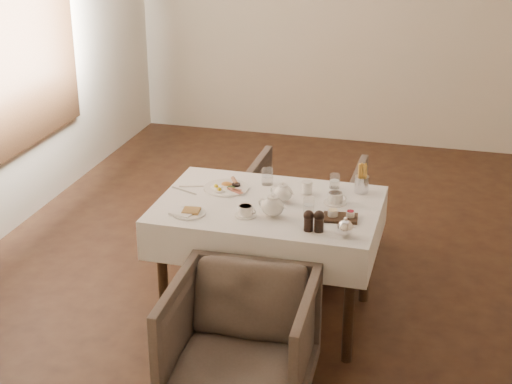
{
  "coord_description": "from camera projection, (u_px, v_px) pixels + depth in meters",
  "views": [
    {
      "loc": [
        0.94,
        -4.95,
        2.57
      ],
      "look_at": [
        -0.15,
        -0.93,
        0.82
      ],
      "focal_mm": 55.0,
      "sensor_mm": 36.0,
      "label": 1
    }
  ],
  "objects": [
    {
      "name": "room",
      "position": [
        9.0,
        12.0,
        5.54
      ],
      "size": [
        5.0,
        5.0,
        5.0
      ],
      "color": "black",
      "rests_on": "ground"
    },
    {
      "name": "table",
      "position": [
        269.0,
        222.0,
        4.58
      ],
      "size": [
        1.28,
        0.88,
        0.75
      ],
      "color": "black",
      "rests_on": "ground"
    },
    {
      "name": "armchair_near",
      "position": [
        241.0,
        343.0,
        3.95
      ],
      "size": [
        0.74,
        0.76,
        0.67
      ],
      "primitive_type": "imported",
      "rotation": [
        0.0,
        0.0,
        0.04
      ],
      "color": "#4B3F37",
      "rests_on": "ground"
    },
    {
      "name": "armchair_far",
      "position": [
        305.0,
        211.0,
        5.41
      ],
      "size": [
        0.75,
        0.77,
        0.7
      ],
      "primitive_type": "imported",
      "rotation": [
        0.0,
        0.0,
        3.14
      ],
      "color": "#4B3F37",
      "rests_on": "ground"
    },
    {
      "name": "breakfast_plate",
      "position": [
        227.0,
        187.0,
        4.73
      ],
      "size": [
        0.27,
        0.27,
        0.03
      ],
      "rotation": [
        0.0,
        0.0,
        0.08
      ],
      "color": "white",
      "rests_on": "table"
    },
    {
      "name": "side_plate",
      "position": [
        187.0,
        213.0,
        4.39
      ],
      "size": [
        0.2,
        0.19,
        0.02
      ],
      "rotation": [
        0.0,
        0.0,
        -0.09
      ],
      "color": "white",
      "rests_on": "table"
    },
    {
      "name": "teapot_centre",
      "position": [
        283.0,
        192.0,
        4.53
      ],
      "size": [
        0.18,
        0.16,
        0.12
      ],
      "primitive_type": null,
      "rotation": [
        0.0,
        0.0,
        -0.28
      ],
      "color": "white",
      "rests_on": "table"
    },
    {
      "name": "teapot_front",
      "position": [
        273.0,
        205.0,
        4.34
      ],
      "size": [
        0.21,
        0.18,
        0.14
      ],
      "primitive_type": null,
      "rotation": [
        0.0,
        0.0,
        -0.33
      ],
      "color": "white",
      "rests_on": "table"
    },
    {
      "name": "creamer",
      "position": [
        307.0,
        187.0,
        4.65
      ],
      "size": [
        0.07,
        0.07,
        0.07
      ],
      "primitive_type": "cylinder",
      "rotation": [
        0.0,
        0.0,
        0.14
      ],
      "color": "white",
      "rests_on": "table"
    },
    {
      "name": "teacup_near",
      "position": [
        246.0,
        211.0,
        4.36
      ],
      "size": [
        0.12,
        0.12,
        0.06
      ],
      "rotation": [
        0.0,
        0.0,
        -0.21
      ],
      "color": "white",
      "rests_on": "table"
    },
    {
      "name": "teacup_far",
      "position": [
        335.0,
        198.0,
        4.52
      ],
      "size": [
        0.13,
        0.13,
        0.07
      ],
      "rotation": [
        0.0,
        0.0,
        -0.17
      ],
      "color": "white",
      "rests_on": "table"
    },
    {
      "name": "glass_left",
      "position": [
        267.0,
        177.0,
        4.78
      ],
      "size": [
        0.09,
        0.09,
        0.1
      ],
      "primitive_type": "cylinder",
      "rotation": [
        0.0,
        0.0,
        0.36
      ],
      "color": "silver",
      "rests_on": "table"
    },
    {
      "name": "glass_mid",
      "position": [
        309.0,
        205.0,
        4.39
      ],
      "size": [
        0.07,
        0.07,
        0.09
      ],
      "primitive_type": "cylinder",
      "rotation": [
        0.0,
        0.0,
        -0.14
      ],
      "color": "silver",
      "rests_on": "table"
    },
    {
      "name": "glass_right",
      "position": [
        335.0,
        181.0,
        4.73
      ],
      "size": [
        0.07,
        0.07,
        0.09
      ],
      "primitive_type": "cylinder",
      "rotation": [
        0.0,
        0.0,
        0.06
      ],
      "color": "silver",
      "rests_on": "table"
    },
    {
      "name": "condiment_board",
      "position": [
        340.0,
        216.0,
        4.32
      ],
      "size": [
        0.2,
        0.15,
        0.05
      ],
      "rotation": [
        0.0,
        0.0,
        0.11
      ],
      "color": "black",
      "rests_on": "table"
    },
    {
      "name": "pepper_mill_left",
      "position": [
        309.0,
        220.0,
        4.17
      ],
      "size": [
        0.07,
        0.07,
        0.12
      ],
      "primitive_type": null,
      "rotation": [
        0.0,
        0.0,
        -0.21
      ],
      "color": "black",
      "rests_on": "table"
    },
    {
      "name": "pepper_mill_right",
      "position": [
        319.0,
        221.0,
        4.16
      ],
      "size": [
        0.07,
        0.07,
        0.12
      ],
      "primitive_type": null,
      "rotation": [
        0.0,
        0.0,
        0.1
      ],
      "color": "black",
      "rests_on": "table"
    },
    {
      "name": "silver_pot",
      "position": [
        345.0,
        226.0,
        4.11
      ],
      "size": [
        0.1,
        0.08,
        0.11
      ],
      "primitive_type": null,
      "rotation": [
        0.0,
        0.0,
        -0.01
      ],
      "color": "white",
      "rests_on": "table"
    },
    {
      "name": "fries_cup",
      "position": [
        362.0,
        180.0,
        4.65
      ],
      "size": [
        0.08,
        0.08,
        0.18
      ],
      "rotation": [
        0.0,
        0.0,
        -0.03
      ],
      "color": "silver",
      "rests_on": "table"
    },
    {
      "name": "cutlery_fork",
      "position": [
        194.0,
        187.0,
        4.76
      ],
      "size": [
        0.18,
        0.06,
        0.0
      ],
      "primitive_type": "cube",
      "rotation": [
        0.0,
        0.0,
        1.84
      ],
      "color": "silver",
      "rests_on": "table"
    },
    {
      "name": "cutlery_knife",
      "position": [
        184.0,
        191.0,
        4.7
      ],
      "size": [
        0.19,
        0.09,
        0.0
      ],
      "primitive_type": "cube",
      "rotation": [
        0.0,
        0.0,
        1.18
      ],
      "color": "silver",
      "rests_on": "table"
    }
  ]
}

